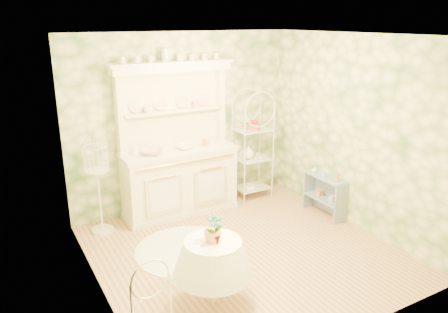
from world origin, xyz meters
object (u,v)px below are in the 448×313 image
round_table (213,273)px  floor_basket (227,244)px  side_shelf (325,197)px  bakers_rack (253,143)px  kitchen_dresser (179,141)px  birdcage_stand (99,187)px

round_table → floor_basket: round_table is taller
side_shelf → bakers_rack: bearing=121.3°
kitchen_dresser → birdcage_stand: (-1.24, -0.06, -0.47)m
bakers_rack → side_shelf: bearing=-64.0°
kitchen_dresser → round_table: 2.47m
kitchen_dresser → birdcage_stand: size_ratio=1.71×
bakers_rack → round_table: bakers_rack is taller
birdcage_stand → side_shelf: bearing=-19.4°
kitchen_dresser → side_shelf: 2.37m
side_shelf → kitchen_dresser: bearing=153.4°
bakers_rack → birdcage_stand: size_ratio=1.39×
round_table → floor_basket: 1.07m
round_table → floor_basket: (0.64, 0.82, -0.24)m
side_shelf → birdcage_stand: size_ratio=0.50×
kitchen_dresser → bakers_rack: size_ratio=1.23×
bakers_rack → floor_basket: 2.10m
birdcage_stand → floor_basket: (1.25, -1.36, -0.56)m
kitchen_dresser → bakers_rack: kitchen_dresser is taller
birdcage_stand → floor_basket: bearing=-47.5°
bakers_rack → birdcage_stand: bakers_rack is taller
side_shelf → round_table: round_table is taller
round_table → kitchen_dresser: bearing=74.5°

